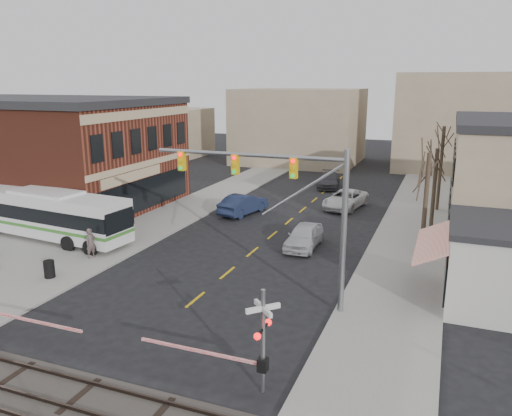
{
  "coord_description": "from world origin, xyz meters",
  "views": [
    {
      "loc": [
        11.56,
        -19.06,
        10.95
      ],
      "look_at": [
        0.92,
        8.29,
        3.5
      ],
      "focal_mm": 35.0,
      "sensor_mm": 36.0,
      "label": 1
    }
  ],
  "objects_px": {
    "rr_crossing_east": "(252,341)",
    "car_c": "(345,199)",
    "transit_bus": "(48,214)",
    "pedestrian_far": "(103,233)",
    "trash_bin": "(49,269)",
    "pedestrian_near": "(91,243)",
    "car_b": "(243,204)",
    "traffic_signal_mast": "(289,194)",
    "car_d": "(329,180)",
    "car_a": "(304,236)"
  },
  "relations": [
    {
      "from": "trash_bin",
      "to": "car_b",
      "type": "distance_m",
      "value": 18.03
    },
    {
      "from": "pedestrian_near",
      "to": "pedestrian_far",
      "type": "height_order",
      "value": "pedestrian_near"
    },
    {
      "from": "pedestrian_near",
      "to": "pedestrian_far",
      "type": "relative_size",
      "value": 1.06
    },
    {
      "from": "car_c",
      "to": "traffic_signal_mast",
      "type": "bearing_deg",
      "value": -76.92
    },
    {
      "from": "car_c",
      "to": "pedestrian_far",
      "type": "relative_size",
      "value": 3.16
    },
    {
      "from": "rr_crossing_east",
      "to": "pedestrian_near",
      "type": "distance_m",
      "value": 17.19
    },
    {
      "from": "car_b",
      "to": "pedestrian_near",
      "type": "xyz_separation_m",
      "value": [
        -4.62,
        -13.87,
        0.22
      ]
    },
    {
      "from": "transit_bus",
      "to": "rr_crossing_east",
      "type": "distance_m",
      "value": 23.12
    },
    {
      "from": "car_d",
      "to": "pedestrian_near",
      "type": "bearing_deg",
      "value": -116.73
    },
    {
      "from": "rr_crossing_east",
      "to": "car_a",
      "type": "distance_m",
      "value": 16.52
    },
    {
      "from": "rr_crossing_east",
      "to": "car_c",
      "type": "relative_size",
      "value": 0.98
    },
    {
      "from": "traffic_signal_mast",
      "to": "trash_bin",
      "type": "bearing_deg",
      "value": -172.52
    },
    {
      "from": "car_a",
      "to": "pedestrian_far",
      "type": "distance_m",
      "value": 13.59
    },
    {
      "from": "car_a",
      "to": "car_b",
      "type": "bearing_deg",
      "value": 136.63
    },
    {
      "from": "pedestrian_near",
      "to": "car_c",
      "type": "bearing_deg",
      "value": -17.66
    },
    {
      "from": "car_b",
      "to": "traffic_signal_mast",
      "type": "bearing_deg",
      "value": 132.22
    },
    {
      "from": "trash_bin",
      "to": "pedestrian_far",
      "type": "xyz_separation_m",
      "value": [
        -0.71,
        5.75,
        0.41
      ]
    },
    {
      "from": "car_a",
      "to": "rr_crossing_east",
      "type": "bearing_deg",
      "value": -81.21
    },
    {
      "from": "pedestrian_near",
      "to": "car_b",
      "type": "bearing_deg",
      "value": -3.28
    },
    {
      "from": "transit_bus",
      "to": "trash_bin",
      "type": "relative_size",
      "value": 13.4
    },
    {
      "from": "traffic_signal_mast",
      "to": "pedestrian_far",
      "type": "distance_m",
      "value": 15.58
    },
    {
      "from": "car_a",
      "to": "pedestrian_near",
      "type": "height_order",
      "value": "pedestrian_near"
    },
    {
      "from": "car_d",
      "to": "pedestrian_far",
      "type": "distance_m",
      "value": 26.87
    },
    {
      "from": "car_d",
      "to": "pedestrian_far",
      "type": "xyz_separation_m",
      "value": [
        -9.65,
        -25.08,
        0.26
      ]
    },
    {
      "from": "pedestrian_far",
      "to": "car_b",
      "type": "bearing_deg",
      "value": 39.57
    },
    {
      "from": "transit_bus",
      "to": "pedestrian_far",
      "type": "relative_size",
      "value": 7.35
    },
    {
      "from": "car_b",
      "to": "car_c",
      "type": "relative_size",
      "value": 0.91
    },
    {
      "from": "traffic_signal_mast",
      "to": "car_a",
      "type": "distance_m",
      "value": 10.3
    },
    {
      "from": "car_d",
      "to": "pedestrian_far",
      "type": "bearing_deg",
      "value": -119.79
    },
    {
      "from": "rr_crossing_east",
      "to": "pedestrian_near",
      "type": "relative_size",
      "value": 2.92
    },
    {
      "from": "traffic_signal_mast",
      "to": "pedestrian_near",
      "type": "xyz_separation_m",
      "value": [
        -13.53,
        1.75,
        -4.66
      ]
    },
    {
      "from": "traffic_signal_mast",
      "to": "transit_bus",
      "type": "bearing_deg",
      "value": 167.88
    },
    {
      "from": "rr_crossing_east",
      "to": "pedestrian_near",
      "type": "height_order",
      "value": "rr_crossing_east"
    },
    {
      "from": "transit_bus",
      "to": "car_a",
      "type": "xyz_separation_m",
      "value": [
        17.41,
        4.8,
        -1.08
      ]
    },
    {
      "from": "car_b",
      "to": "car_c",
      "type": "distance_m",
      "value": 9.27
    },
    {
      "from": "trash_bin",
      "to": "pedestrian_near",
      "type": "height_order",
      "value": "pedestrian_near"
    },
    {
      "from": "trash_bin",
      "to": "car_c",
      "type": "xyz_separation_m",
      "value": [
        12.37,
        22.6,
        0.18
      ]
    },
    {
      "from": "traffic_signal_mast",
      "to": "car_d",
      "type": "distance_m",
      "value": 29.83
    },
    {
      "from": "car_b",
      "to": "car_c",
      "type": "xyz_separation_m",
      "value": [
        7.67,
        5.2,
        -0.06
      ]
    },
    {
      "from": "car_a",
      "to": "car_d",
      "type": "distance_m",
      "value": 20.38
    },
    {
      "from": "pedestrian_near",
      "to": "rr_crossing_east",
      "type": "bearing_deg",
      "value": -106.91
    },
    {
      "from": "car_a",
      "to": "transit_bus",
      "type": "bearing_deg",
      "value": -165.13
    },
    {
      "from": "car_c",
      "to": "car_d",
      "type": "height_order",
      "value": "car_c"
    },
    {
      "from": "transit_bus",
      "to": "car_b",
      "type": "relative_size",
      "value": 2.55
    },
    {
      "from": "car_b",
      "to": "car_d",
      "type": "relative_size",
      "value": 0.98
    },
    {
      "from": "trash_bin",
      "to": "car_c",
      "type": "bearing_deg",
      "value": 61.31
    },
    {
      "from": "car_b",
      "to": "pedestrian_near",
      "type": "bearing_deg",
      "value": 84.09
    },
    {
      "from": "trash_bin",
      "to": "car_a",
      "type": "height_order",
      "value": "car_a"
    },
    {
      "from": "trash_bin",
      "to": "car_d",
      "type": "relative_size",
      "value": 0.19
    },
    {
      "from": "rr_crossing_east",
      "to": "trash_bin",
      "type": "relative_size",
      "value": 5.65
    }
  ]
}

